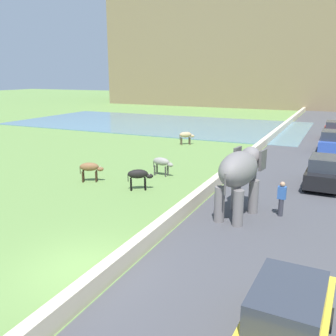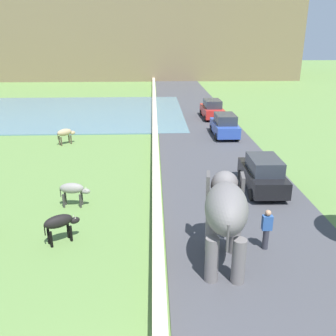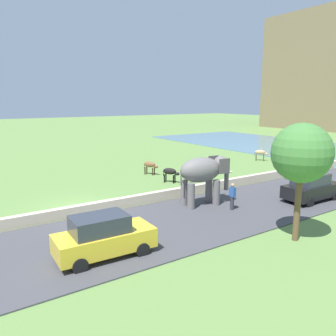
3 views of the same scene
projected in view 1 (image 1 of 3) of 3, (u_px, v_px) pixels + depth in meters
name	position (u px, v px, depth m)	size (l,w,h in m)	color
ground_plane	(82.00, 268.00, 12.21)	(220.00, 220.00, 0.00)	#608442
road_surface	(305.00, 159.00, 27.72)	(7.00, 120.00, 0.06)	#424247
barrier_wall	(248.00, 156.00, 27.45)	(0.40, 110.00, 0.64)	beige
lake	(157.00, 123.00, 47.23)	(36.00, 18.00, 0.08)	slate
hill_distant	(279.00, 42.00, 75.56)	(64.00, 28.00, 24.86)	#7F6B4C
elephant	(240.00, 172.00, 16.14)	(1.76, 3.55, 2.99)	slate
person_beside_elephant	(281.00, 198.00, 16.38)	(0.36, 0.22, 1.63)	#33333D
car_yellow	(287.00, 320.00, 8.25)	(1.92, 4.06, 1.80)	gold
car_blue	(331.00, 142.00, 29.84)	(1.81, 4.01, 1.80)	#2D4CA8
car_black	(323.00, 172.00, 20.63)	(1.86, 4.03, 1.80)	black
car_red	(334.00, 131.00, 35.57)	(1.88, 4.04, 1.80)	red
cow_tan	(186.00, 135.00, 33.27)	(1.28, 1.15, 1.15)	tan
cow_black	(139.00, 175.00, 20.28)	(1.35, 1.03, 1.15)	black
cow_brown	(90.00, 168.00, 21.82)	(1.38, 0.95, 1.15)	brown
cow_grey	(162.00, 163.00, 23.11)	(1.40, 0.49, 1.15)	gray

